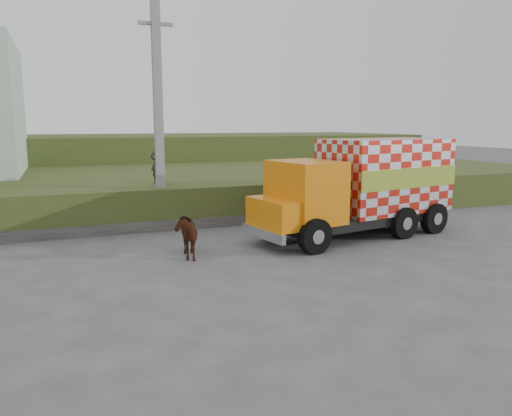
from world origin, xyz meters
name	(u,v)px	position (x,y,z in m)	size (l,w,h in m)	color
ground	(226,256)	(0.00, 0.00, 0.00)	(120.00, 120.00, 0.00)	#474749
embankment	(161,189)	(0.00, 10.00, 0.75)	(40.00, 12.00, 1.50)	#2B4E1A
embankment_far	(128,157)	(0.00, 22.00, 1.50)	(40.00, 12.00, 3.00)	#2B4E1A
retaining_strip	(136,227)	(-2.00, 4.20, 0.20)	(16.00, 0.50, 0.40)	#595651
utility_pole	(158,116)	(-1.00, 4.60, 4.08)	(1.20, 0.30, 8.00)	gray
cargo_truck	(364,186)	(5.24, 0.96, 1.69)	(7.66, 3.69, 3.28)	black
cow	(185,234)	(-1.14, 0.32, 0.67)	(0.73, 1.60, 1.35)	black
pedestrian	(158,163)	(-0.81, 6.11, 2.28)	(0.57, 0.37, 1.57)	#292724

